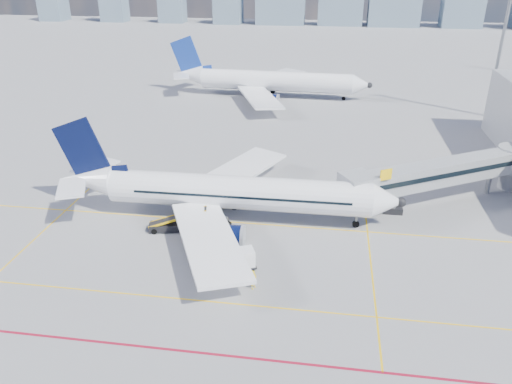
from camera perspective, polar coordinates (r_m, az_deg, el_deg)
ground at (r=47.94m, az=-3.91°, el=-8.03°), size 420.00×420.00×0.00m
apron_markings at (r=44.93m, az=-5.70°, el=-10.64°), size 90.00×35.12×0.01m
jet_bridge at (r=62.06m, az=21.28°, el=2.14°), size 23.55×15.78×6.30m
floodlight_mast_ne at (r=99.27m, az=26.33°, el=15.37°), size 3.20×0.61×25.45m
distant_skyline at (r=229.88m, az=11.25°, el=20.54°), size 249.84×14.21×31.87m
main_aircraft at (r=54.12m, az=-3.70°, el=-0.03°), size 37.96×33.08×11.07m
second_aircraft at (r=105.71m, az=1.29°, el=12.56°), size 41.97×36.55×12.24m
baggage_tug at (r=47.40m, az=-2.75°, el=-7.53°), size 2.06×1.51×1.30m
cargo_dolly at (r=46.27m, az=-2.34°, el=-7.72°), size 3.98×2.90×2.00m
belt_loader at (r=53.58m, az=-9.59°, el=-3.70°), size 6.31×2.65×2.53m
ramp_worker at (r=43.95m, az=-0.27°, el=-9.98°), size 0.68×0.78×1.79m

